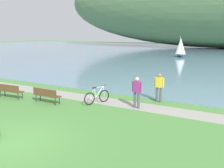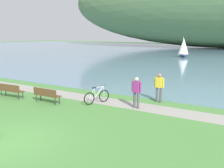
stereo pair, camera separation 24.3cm
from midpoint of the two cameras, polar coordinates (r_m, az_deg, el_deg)
ground_plane at (r=10.81m, az=-21.65°, el=-11.56°), size 200.00×200.00×0.00m
shoreline_path at (r=15.73m, az=-0.66°, el=-3.75°), size 60.00×1.50×0.01m
park_bench_near_camera at (r=15.70m, az=-13.53°, el=-2.15°), size 1.80×0.50×0.88m
park_bench_further_along at (r=17.59m, az=-20.66°, el=-1.16°), size 1.83×0.59×0.88m
bicycle_leaning_near_bench at (r=15.24m, az=-2.83°, el=-2.72°), size 0.64×1.69×1.01m
person_at_shoreline at (r=15.60m, az=10.56°, el=-0.39°), size 0.61×0.24×1.71m
person_on_the_grass at (r=14.15m, az=5.78°, el=-1.43°), size 0.61×0.27×1.71m
sailboat_toward_hillside at (r=45.86m, az=15.32°, el=7.63°), size 2.33×2.95×3.41m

